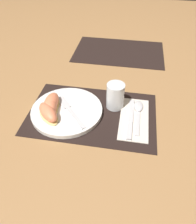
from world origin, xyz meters
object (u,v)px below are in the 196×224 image
object	(u,v)px
juice_glass	(115,97)
knife	(130,119)
plate	(67,111)
citrus_wedge_1	(51,105)
citrus_wedge_2	(48,113)
spoon	(138,110)
fork	(69,109)
citrus_wedge_0	(51,103)

from	to	relation	value
juice_glass	knife	distance (m)	0.10
plate	knife	xyz separation A→B (m)	(0.23, -0.00, -0.00)
citrus_wedge_1	citrus_wedge_2	xyz separation A→B (m)	(0.00, -0.04, 0.00)
spoon	fork	size ratio (longest dim) A/B	1.13
fork	citrus_wedge_1	distance (m)	0.06
plate	citrus_wedge_1	world-z (taller)	citrus_wedge_1
juice_glass	citrus_wedge_1	distance (m)	0.24
juice_glass	knife	xyz separation A→B (m)	(0.06, -0.07, -0.04)
plate	citrus_wedge_1	distance (m)	0.06
spoon	citrus_wedge_1	size ratio (longest dim) A/B	1.36
juice_glass	citrus_wedge_0	world-z (taller)	juice_glass
juice_glass	plate	bearing A→B (deg)	-158.96
plate	juice_glass	distance (m)	0.19
knife	fork	distance (m)	0.23
juice_glass	citrus_wedge_2	world-z (taller)	juice_glass
knife	spoon	size ratio (longest dim) A/B	1.14
knife	citrus_wedge_0	distance (m)	0.29
spoon	citrus_wedge_0	size ratio (longest dim) A/B	1.76
citrus_wedge_1	citrus_wedge_0	bearing A→B (deg)	101.94
plate	fork	world-z (taller)	fork
knife	citrus_wedge_1	distance (m)	0.29
fork	citrus_wedge_0	size ratio (longest dim) A/B	1.56
spoon	citrus_wedge_0	bearing A→B (deg)	-172.27
juice_glass	knife	bearing A→B (deg)	-46.63
plate	juice_glass	xyz separation A→B (m)	(0.17, 0.07, 0.04)
plate	citrus_wedge_2	xyz separation A→B (m)	(-0.05, -0.05, 0.03)
citrus_wedge_0	plate	bearing A→B (deg)	-3.64
fork	plate	bearing A→B (deg)	167.44
citrus_wedge_2	citrus_wedge_1	bearing A→B (deg)	94.03
knife	spoon	world-z (taller)	spoon
knife	plate	bearing A→B (deg)	179.33
spoon	citrus_wedge_1	bearing A→B (deg)	-169.71
plate	citrus_wedge_2	bearing A→B (deg)	-136.14
plate	spoon	world-z (taller)	plate
spoon	citrus_wedge_2	xyz separation A→B (m)	(-0.31, -0.10, 0.03)
knife	citrus_wedge_2	distance (m)	0.29
knife	citrus_wedge_2	size ratio (longest dim) A/B	1.76
plate	citrus_wedge_1	size ratio (longest dim) A/B	1.99
knife	citrus_wedge_0	world-z (taller)	citrus_wedge_0
fork	citrus_wedge_2	distance (m)	0.08
spoon	juice_glass	bearing A→B (deg)	168.24
fork	spoon	bearing A→B (deg)	10.91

